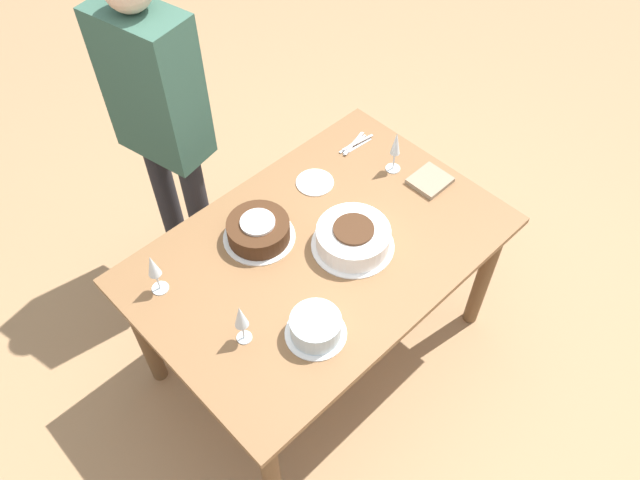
# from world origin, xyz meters

# --- Properties ---
(ground_plane) EXTENTS (12.00, 12.00, 0.00)m
(ground_plane) POSITION_xyz_m (0.00, 0.00, 0.00)
(ground_plane) COLOR #A87F56
(dining_table) EXTENTS (1.47, 0.99, 0.78)m
(dining_table) POSITION_xyz_m (0.00, 0.00, 0.66)
(dining_table) COLOR brown
(dining_table) RESTS_ON ground_plane
(cake_center_white) EXTENTS (0.33, 0.33, 0.11)m
(cake_center_white) POSITION_xyz_m (-0.10, 0.08, 0.83)
(cake_center_white) COLOR white
(cake_center_white) RESTS_ON dining_table
(cake_front_chocolate) EXTENTS (0.29, 0.29, 0.10)m
(cake_front_chocolate) POSITION_xyz_m (0.14, -0.21, 0.82)
(cake_front_chocolate) COLOR white
(cake_front_chocolate) RESTS_ON dining_table
(cake_back_decorated) EXTENTS (0.22, 0.22, 0.10)m
(cake_back_decorated) POSITION_xyz_m (0.28, 0.27, 0.82)
(cake_back_decorated) COLOR white
(cake_back_decorated) RESTS_ON dining_table
(wine_glass_near) EXTENTS (0.07, 0.07, 0.20)m
(wine_glass_near) POSITION_xyz_m (0.57, -0.28, 0.91)
(wine_glass_near) COLOR silver
(wine_glass_near) RESTS_ON dining_table
(wine_glass_far) EXTENTS (0.06, 0.06, 0.20)m
(wine_glass_far) POSITION_xyz_m (0.48, 0.11, 0.91)
(wine_glass_far) COLOR silver
(wine_glass_far) RESTS_ON dining_table
(wine_glass_extra) EXTENTS (0.07, 0.07, 0.21)m
(wine_glass_extra) POSITION_xyz_m (-0.54, -0.10, 0.91)
(wine_glass_extra) COLOR silver
(wine_glass_extra) RESTS_ON dining_table
(dessert_plate_left) EXTENTS (0.17, 0.17, 0.01)m
(dessert_plate_left) POSITION_xyz_m (-0.23, -0.27, 0.78)
(dessert_plate_left) COLOR white
(dessert_plate_left) RESTS_ON dining_table
(fork_pile) EXTENTS (0.19, 0.06, 0.01)m
(fork_pile) POSITION_xyz_m (-0.53, -0.32, 0.78)
(fork_pile) COLOR silver
(fork_pile) RESTS_ON dining_table
(napkin_stack) EXTENTS (0.16, 0.15, 0.02)m
(napkin_stack) POSITION_xyz_m (-0.60, 0.07, 0.79)
(napkin_stack) COLOR gray
(napkin_stack) RESTS_ON dining_table
(person_cutting) EXTENTS (0.30, 0.44, 1.66)m
(person_cutting) POSITION_xyz_m (0.10, -0.88, 1.00)
(person_cutting) COLOR #232328
(person_cutting) RESTS_ON ground_plane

